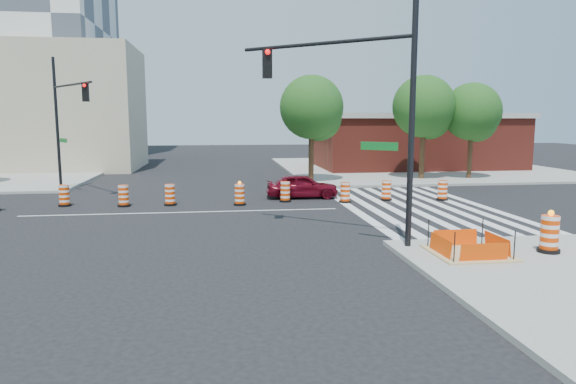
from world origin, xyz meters
name	(u,v)px	position (x,y,z in m)	size (l,w,h in m)	color
ground	(183,212)	(0.00, 0.00, 0.00)	(120.00, 120.00, 0.00)	black
sidewalk_ne	(415,168)	(18.00, 18.00, 0.07)	(22.00, 22.00, 0.15)	gray
crosswalk_east	(416,207)	(10.95, 0.00, 0.01)	(6.75, 13.50, 0.01)	silver
lane_centerline	(183,212)	(0.00, 0.00, 0.01)	(14.00, 0.12, 0.01)	silver
excavation_pit	(469,252)	(9.00, -9.00, 0.22)	(2.20, 2.20, 0.90)	tan
brick_storefront	(416,141)	(18.00, 18.00, 2.32)	(16.50, 8.50, 4.60)	maroon
beige_midrise	(51,109)	(-12.00, 22.00, 5.00)	(14.00, 10.00, 10.00)	tan
red_coupe	(302,186)	(5.98, 3.47, 0.64)	(1.52, 3.78, 1.29)	#5E0816
signal_pole_se	(360,88)	(6.20, -6.69, 5.13)	(5.01, 4.11, 8.38)	black
signal_pole_nw	(65,111)	(-6.68, 6.86, 4.59)	(3.22, 4.80, 7.48)	black
pit_drum	(549,235)	(11.50, -9.13, 0.69)	(0.66, 0.66, 1.30)	black
barricade	(552,232)	(11.92, -8.63, 0.67)	(0.61, 0.57, 0.94)	#E23B04
tree_north_c	(312,111)	(7.62, 9.59, 4.65)	(4.08, 4.08, 6.93)	#382314
tree_north_d	(424,110)	(15.31, 10.06, 4.73)	(4.15, 4.15, 7.05)	#382314
tree_north_e	(472,115)	(18.66, 9.91, 4.41)	(3.87, 3.87, 6.58)	#382314
median_drum_2	(64,196)	(-5.74, 2.46, 0.48)	(0.60, 0.60, 1.02)	black
median_drum_3	(124,197)	(-2.90, 1.99, 0.48)	(0.60, 0.60, 1.02)	black
median_drum_4	(170,196)	(-0.73, 2.01, 0.48)	(0.60, 0.60, 1.02)	black
median_drum_5	(240,195)	(2.61, 1.62, 0.49)	(0.60, 0.60, 1.18)	black
median_drum_6	(285,192)	(4.94, 2.35, 0.48)	(0.60, 0.60, 1.02)	black
median_drum_7	(345,193)	(7.87, 1.65, 0.48)	(0.60, 0.60, 1.02)	black
median_drum_8	(386,191)	(10.14, 2.07, 0.48)	(0.60, 0.60, 1.02)	black
median_drum_9	(443,191)	(13.02, 1.72, 0.48)	(0.60, 0.60, 1.02)	black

